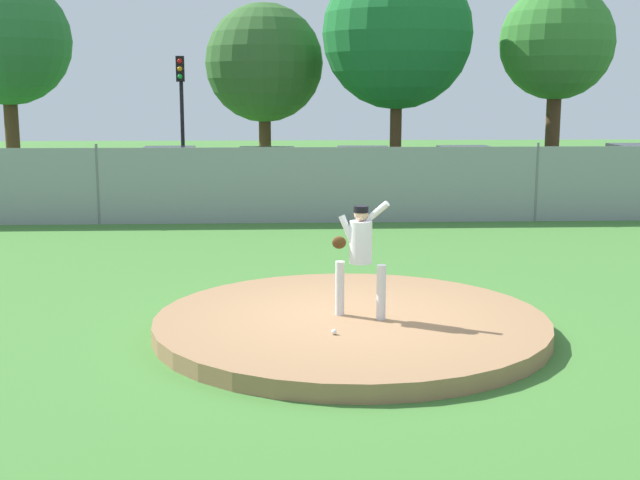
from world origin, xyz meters
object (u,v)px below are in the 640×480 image
parked_car_red (265,176)px  parked_car_champagne (470,176)px  parked_car_teal (363,174)px  traffic_cone_orange (603,202)px  baseball (334,332)px  traffic_light_near (181,97)px  pitcher_youth (360,249)px  parked_car_navy (168,175)px

parked_car_red → parked_car_champagne: bearing=-4.6°
parked_car_champagne → parked_car_teal: 3.36m
traffic_cone_orange → parked_car_red: bearing=164.3°
baseball → traffic_cone_orange: size_ratio=0.13×
parked_car_red → traffic_light_near: traffic_light_near is taller
pitcher_youth → parked_car_navy: 15.54m
pitcher_youth → parked_car_red: bearing=96.3°
pitcher_youth → parked_car_navy: pitcher_youth is taller
baseball → traffic_light_near: 20.56m
parked_car_red → traffic_cone_orange: 10.13m
parked_car_champagne → parked_car_teal: (-3.25, 0.84, -0.03)m
baseball → traffic_cone_orange: (8.54, 12.71, -0.01)m
baseball → parked_car_red: parked_car_red is taller
pitcher_youth → parked_car_red: pitcher_youth is taller
parked_car_teal → traffic_light_near: 7.82m
baseball → parked_car_red: size_ratio=0.02×
parked_car_red → pitcher_youth: bearing=-83.7°
baseball → parked_car_teal: parked_car_teal is taller
parked_car_red → traffic_cone_orange: bearing=-15.7°
parked_car_teal → traffic_cone_orange: bearing=-24.8°
baseball → parked_car_teal: bearing=83.1°
parked_car_navy → traffic_light_near: (-0.01, 4.24, 2.38)m
parked_car_red → traffic_light_near: bearing=124.6°
parked_car_navy → traffic_cone_orange: (12.80, -2.95, -0.52)m
parked_car_red → traffic_cone_orange: parked_car_red is taller
parked_car_champagne → traffic_light_near: traffic_light_near is taller
pitcher_youth → parked_car_teal: bearing=84.3°
parked_car_red → parked_car_navy: bearing=175.9°
parked_car_red → traffic_light_near: (-3.08, 4.46, 2.39)m
parked_car_champagne → baseball: bearing=-109.1°
traffic_light_near → parked_car_navy: bearing=-89.8°
parked_car_navy → parked_car_champagne: 9.45m
parked_car_champagne → parked_car_red: bearing=175.4°
parked_car_champagne → parked_car_red: 6.38m
parked_car_champagne → traffic_cone_orange: bearing=-33.3°
parked_car_navy → traffic_cone_orange: bearing=-13.0°
traffic_cone_orange → traffic_light_near: (-12.82, 7.19, 2.90)m
baseball → parked_car_teal: (1.91, 15.77, 0.50)m
parked_car_teal → traffic_cone_orange: 7.32m
parked_car_red → traffic_light_near: size_ratio=0.91×
pitcher_youth → parked_car_red: 14.69m
parked_car_teal → parked_car_red: (-3.11, -0.33, -0.00)m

